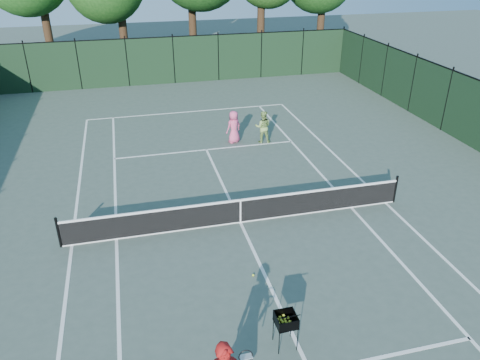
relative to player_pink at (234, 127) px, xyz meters
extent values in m
plane|color=#445348|center=(-1.43, -6.98, -0.77)|extent=(90.00, 90.00, 0.00)
cube|color=white|center=(-6.92, -6.98, -0.77)|extent=(0.10, 23.77, 0.01)
cube|color=white|center=(4.05, -6.98, -0.77)|extent=(0.10, 23.77, 0.01)
cube|color=white|center=(-5.55, -6.98, -0.77)|extent=(0.10, 23.77, 0.01)
cube|color=white|center=(2.68, -6.98, -0.77)|extent=(0.10, 23.77, 0.01)
cube|color=white|center=(-1.43, 4.91, -0.77)|extent=(10.97, 0.10, 0.01)
cube|color=white|center=(-1.43, -0.58, -0.77)|extent=(8.23, 0.10, 0.01)
cube|color=white|center=(-1.43, -6.98, -0.77)|extent=(0.10, 12.80, 0.01)
cube|color=black|center=(-1.43, -6.98, -0.32)|extent=(11.60, 0.03, 0.85)
cube|color=white|center=(-1.43, -6.98, 0.10)|extent=(11.60, 0.05, 0.07)
cube|color=white|center=(-1.43, -6.98, -0.75)|extent=(11.60, 0.05, 0.04)
cube|color=white|center=(-1.43, -6.98, -0.32)|extent=(0.05, 0.04, 0.91)
cylinder|color=black|center=(-7.23, -6.98, -0.24)|extent=(0.09, 0.09, 1.06)
cylinder|color=black|center=(4.37, -6.98, -0.24)|extent=(0.09, 0.09, 1.06)
cube|color=black|center=(-1.43, 11.02, 0.73)|extent=(24.00, 0.05, 3.00)
cylinder|color=black|center=(-9.43, 15.02, 1.63)|extent=(0.56, 0.56, 4.80)
cylinder|color=black|center=(-4.43, 14.82, 1.38)|extent=(0.56, 0.56, 4.30)
cylinder|color=black|center=(0.57, 15.32, 1.73)|extent=(0.56, 0.56, 5.00)
cylinder|color=black|center=(5.57, 14.62, 1.53)|extent=(0.56, 0.56, 4.60)
cylinder|color=black|center=(10.57, 15.12, 1.43)|extent=(0.56, 0.56, 4.40)
torus|color=black|center=(-3.00, -13.66, 0.45)|extent=(0.30, 0.10, 0.30)
imported|color=#E24F81|center=(0.00, 0.00, 0.00)|extent=(0.89, 0.76, 1.55)
imported|color=#86AB55|center=(1.33, -0.32, 0.00)|extent=(0.87, 0.75, 1.54)
cylinder|color=black|center=(-1.96, -12.70, -0.45)|extent=(0.02, 0.02, 0.65)
cylinder|color=black|center=(-1.51, -12.70, -0.45)|extent=(0.02, 0.02, 0.65)
cylinder|color=black|center=(-1.96, -12.25, -0.45)|extent=(0.02, 0.02, 0.65)
cylinder|color=black|center=(-1.51, -12.25, -0.45)|extent=(0.02, 0.02, 0.65)
cube|color=black|center=(-1.73, -12.48, 0.02)|extent=(0.50, 0.50, 0.27)
sphere|color=#C9D02A|center=(-1.73, -12.48, -0.06)|extent=(0.07, 0.07, 0.07)
sphere|color=#C9D02A|center=(-1.73, -12.48, -0.06)|extent=(0.07, 0.07, 0.07)
sphere|color=#C9D02A|center=(-1.73, -12.48, -0.06)|extent=(0.07, 0.07, 0.07)
sphere|color=#C9D02A|center=(-1.73, -12.48, -0.06)|extent=(0.07, 0.07, 0.07)
sphere|color=#C9D02A|center=(-1.73, -12.48, -0.06)|extent=(0.07, 0.07, 0.07)
sphere|color=#C9D02A|center=(-1.73, -12.48, -0.06)|extent=(0.07, 0.07, 0.07)
sphere|color=#C9D02A|center=(-1.73, -12.48, -0.06)|extent=(0.07, 0.07, 0.07)
sphere|color=#C9D02A|center=(-1.73, -12.48, -0.06)|extent=(0.07, 0.07, 0.07)
sphere|color=#C9D02A|center=(-1.73, -12.48, -0.06)|extent=(0.07, 0.07, 0.07)
sphere|color=#C9D02A|center=(-1.73, -12.48, -0.06)|extent=(0.07, 0.07, 0.07)
sphere|color=#C9D02A|center=(-1.73, -12.48, -0.06)|extent=(0.07, 0.07, 0.07)
sphere|color=#C9D02A|center=(-1.73, -12.48, -0.06)|extent=(0.07, 0.07, 0.07)
sphere|color=#C9D02A|center=(-1.73, -12.48, -0.06)|extent=(0.07, 0.07, 0.07)
sphere|color=#C9D02A|center=(-1.73, -12.48, -0.06)|extent=(0.07, 0.07, 0.07)
sphere|color=#C9D02A|center=(-1.73, -12.48, -0.06)|extent=(0.07, 0.07, 0.07)
sphere|color=#C9D02A|center=(-1.73, -12.48, -0.06)|extent=(0.07, 0.07, 0.07)
sphere|color=#C9D02A|center=(-1.73, -12.48, -0.06)|extent=(0.07, 0.07, 0.07)
sphere|color=#C9D02A|center=(-1.73, -12.48, -0.06)|extent=(0.07, 0.07, 0.07)
sphere|color=#C9D02A|center=(-1.73, -12.48, -0.06)|extent=(0.07, 0.07, 0.07)
sphere|color=#B6D52B|center=(-1.77, -9.84, -0.74)|extent=(0.07, 0.07, 0.07)
camera|label=1|loc=(-4.73, -20.06, 7.80)|focal=35.00mm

